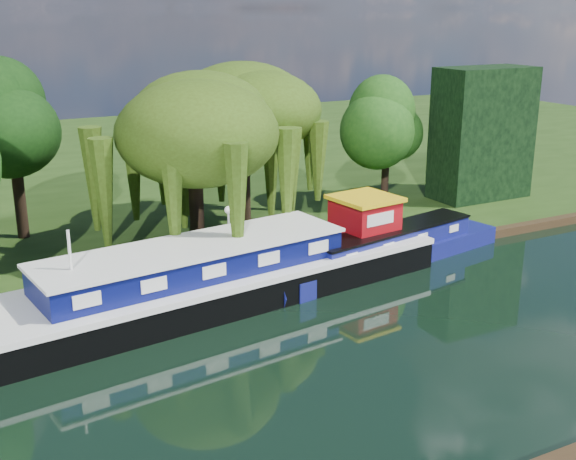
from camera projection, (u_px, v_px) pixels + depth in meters
ground at (336, 360)px, 25.25m from camera, size 120.00×120.00×0.00m
far_bank at (98, 170)px, 53.92m from camera, size 120.00×52.00×0.45m
dutch_barge at (223, 275)px, 30.27m from camera, size 21.05×7.22×4.35m
narrowboat at (392, 250)px, 34.62m from camera, size 13.45×4.64×1.94m
willow_left at (194, 132)px, 33.30m from camera, size 6.75×6.75×8.08m
willow_right at (243, 122)px, 37.43m from camera, size 6.44×6.44×7.84m
tree_far_mid at (11, 123)px, 35.68m from camera, size 5.23×5.23×8.56m
tree_far_right at (387, 127)px, 43.19m from camera, size 4.00×4.00×6.55m
conifer_hedge at (482, 133)px, 44.25m from camera, size 6.00×3.00×8.00m
lamppost at (228, 218)px, 33.64m from camera, size 0.36×0.36×2.56m
mooring_posts at (227, 265)px, 31.85m from camera, size 19.16×0.16×1.00m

